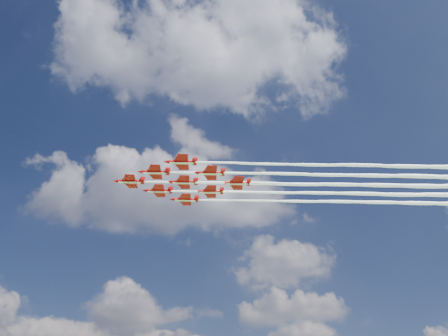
% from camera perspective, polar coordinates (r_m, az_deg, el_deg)
% --- Properties ---
extents(jet_lead, '(129.47, 9.74, 2.66)m').
position_cam_1_polar(jet_lead, '(150.38, 11.40, -2.08)').
color(jet_lead, '#A6090A').
extents(jet_row2_port, '(129.47, 9.74, 2.66)m').
position_cam_1_polar(jet_row2_port, '(147.48, 15.28, -0.90)').
color(jet_row2_port, '#A6090A').
extents(jet_row2_starb, '(129.47, 9.74, 2.66)m').
position_cam_1_polar(jet_row2_starb, '(157.89, 14.12, -3.24)').
color(jet_row2_starb, '#A6090A').
extents(jet_row3_port, '(129.47, 9.74, 2.66)m').
position_cam_1_polar(jet_row3_port, '(145.34, 19.29, 0.33)').
color(jet_row3_port, '#A6090A').
extents(jet_row3_centre, '(129.47, 9.74, 2.66)m').
position_cam_1_polar(jet_row3_centre, '(155.39, 17.85, -2.13)').
color(jet_row3_centre, '#A6090A').
extents(jet_row3_starb, '(129.47, 9.74, 2.66)m').
position_cam_1_polar(jet_row3_starb, '(165.77, 16.59, -4.28)').
color(jet_row3_starb, '#A6090A').
extents(jet_row4_port, '(129.47, 9.74, 2.66)m').
position_cam_1_polar(jet_row4_port, '(153.62, 21.69, -0.98)').
color(jet_row4_port, '#A6090A').
extents(jet_row4_starb, '(129.47, 9.74, 2.66)m').
position_cam_1_polar(jet_row4_starb, '(163.64, 20.18, -3.23)').
color(jet_row4_starb, '#A6090A').
extents(jet_tail, '(129.47, 9.74, 2.66)m').
position_cam_1_polar(jet_tail, '(162.22, 23.83, -2.14)').
color(jet_tail, '#A6090A').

